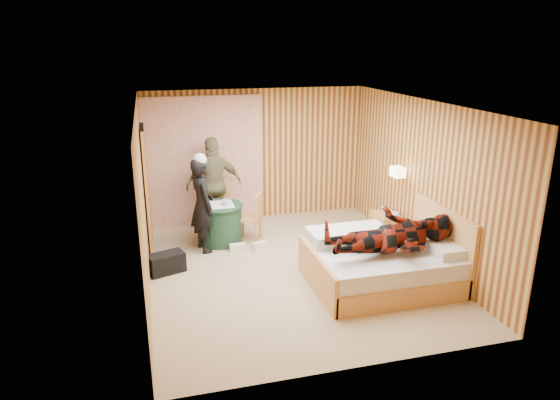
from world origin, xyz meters
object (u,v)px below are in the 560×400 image
object	(u,v)px
chair_far	(217,202)
man_on_bed	(394,225)
round_table	(221,223)
bed	(382,263)
chair_near	(253,213)
duffel_bag	(166,263)
woman_standing	(202,205)
man_at_table	(214,184)
nightstand	(386,227)
wall_lamp	(398,172)

from	to	relation	value
chair_far	man_on_bed	size ratio (longest dim) A/B	0.53
round_table	man_on_bed	size ratio (longest dim) A/B	0.44
bed	chair_near	xyz separation A→B (m)	(-1.45, 2.01, 0.20)
man_on_bed	duffel_bag	bearing A→B (deg)	155.73
woman_standing	man_at_table	size ratio (longest dim) A/B	0.91
bed	duffel_bag	distance (m)	3.19
round_table	woman_standing	bearing A→B (deg)	-142.24
chair_near	man_at_table	bearing A→B (deg)	-115.51
man_at_table	bed	bearing A→B (deg)	119.03
bed	round_table	size ratio (longest dim) A/B	2.55
chair_near	man_on_bed	bearing A→B (deg)	60.44
man_at_table	man_on_bed	size ratio (longest dim) A/B	0.97
round_table	chair_near	distance (m)	0.59
round_table	duffel_bag	distance (m)	1.38
man_at_table	nightstand	bearing A→B (deg)	146.73
man_at_table	woman_standing	bearing A→B (deg)	63.15
nightstand	man_on_bed	distance (m)	1.91
woman_standing	man_on_bed	world-z (taller)	man_on_bed
bed	man_on_bed	distance (m)	0.69
woman_standing	man_at_table	world-z (taller)	man_at_table
man_on_bed	nightstand	bearing A→B (deg)	65.73
wall_lamp	chair_far	xyz separation A→B (m)	(-2.77, 1.52, -0.76)
bed	man_on_bed	size ratio (longest dim) A/B	1.12
wall_lamp	chair_near	distance (m)	2.52
duffel_bag	woman_standing	world-z (taller)	woman_standing
duffel_bag	woman_standing	size ratio (longest dim) A/B	0.34
round_table	chair_near	xyz separation A→B (m)	(0.56, -0.08, 0.16)
wall_lamp	woman_standing	distance (m)	3.24
nightstand	duffel_bag	size ratio (longest dim) A/B	1.00
nightstand	chair_far	bearing A→B (deg)	154.18
man_on_bed	bed	bearing A→B (deg)	96.04
nightstand	bed	bearing A→B (deg)	-118.45
nightstand	round_table	size ratio (longest dim) A/B	0.68
bed	round_table	xyz separation A→B (m)	(-2.01, 2.09, 0.04)
chair_near	man_on_bed	xyz separation A→B (m)	(1.47, -2.24, 0.46)
wall_lamp	nightstand	distance (m)	1.05
man_at_table	wall_lamp	bearing A→B (deg)	143.90
bed	chair_far	size ratio (longest dim) A/B	2.13
wall_lamp	man_at_table	world-z (taller)	man_at_table
bed	man_at_table	world-z (taller)	man_at_table
nightstand	man_at_table	bearing A→B (deg)	153.89
round_table	duffel_bag	bearing A→B (deg)	-134.94
nightstand	woman_standing	size ratio (longest dim) A/B	0.34
bed	chair_far	world-z (taller)	bed
woman_standing	man_on_bed	xyz separation A→B (m)	(2.36, -2.07, 0.18)
nightstand	round_table	distance (m)	2.85
bed	duffel_bag	bearing A→B (deg)	159.29
wall_lamp	round_table	xyz separation A→B (m)	(-2.81, 0.90, -0.95)
wall_lamp	man_on_bed	size ratio (longest dim) A/B	0.15
wall_lamp	chair_near	bearing A→B (deg)	160.00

